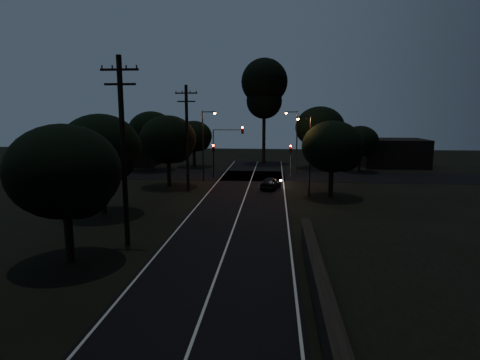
{
  "coord_description": "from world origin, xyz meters",
  "views": [
    {
      "loc": [
        2.75,
        -7.45,
        7.83
      ],
      "look_at": [
        0.0,
        24.0,
        2.5
      ],
      "focal_mm": 30.0,
      "sensor_mm": 36.0,
      "label": 1
    }
  ],
  "objects_px": {
    "streetlight_b": "(295,138)",
    "signal_left": "(213,155)",
    "utility_pole_far": "(187,136)",
    "car": "(271,183)",
    "signal_right": "(291,155)",
    "streetlight_a": "(205,141)",
    "streetlight_c": "(308,151)",
    "tall_pine": "(264,88)",
    "signal_mast": "(227,142)",
    "utility_pole_mid": "(123,149)"
  },
  "relations": [
    {
      "from": "streetlight_b",
      "to": "signal_left",
      "type": "bearing_deg",
      "value": -157.95
    },
    {
      "from": "utility_pole_far",
      "to": "car",
      "type": "bearing_deg",
      "value": 10.0
    },
    {
      "from": "signal_right",
      "to": "streetlight_a",
      "type": "xyz_separation_m",
      "value": [
        -9.91,
        -1.99,
        1.8
      ]
    },
    {
      "from": "signal_left",
      "to": "streetlight_c",
      "type": "distance_m",
      "value": 14.52
    },
    {
      "from": "tall_pine",
      "to": "signal_mast",
      "type": "height_order",
      "value": "tall_pine"
    },
    {
      "from": "tall_pine",
      "to": "signal_mast",
      "type": "xyz_separation_m",
      "value": [
        -3.91,
        -15.01,
        -7.17
      ]
    },
    {
      "from": "utility_pole_far",
      "to": "tall_pine",
      "type": "height_order",
      "value": "tall_pine"
    },
    {
      "from": "tall_pine",
      "to": "signal_left",
      "type": "distance_m",
      "value": 18.22
    },
    {
      "from": "utility_pole_far",
      "to": "signal_left",
      "type": "distance_m",
      "value": 8.53
    },
    {
      "from": "car",
      "to": "signal_left",
      "type": "bearing_deg",
      "value": -27.75
    },
    {
      "from": "utility_pole_mid",
      "to": "car",
      "type": "height_order",
      "value": "utility_pole_mid"
    },
    {
      "from": "streetlight_a",
      "to": "streetlight_b",
      "type": "bearing_deg",
      "value": 29.48
    },
    {
      "from": "streetlight_b",
      "to": "streetlight_c",
      "type": "bearing_deg",
      "value": -87.86
    },
    {
      "from": "streetlight_b",
      "to": "utility_pole_mid",
      "type": "bearing_deg",
      "value": -111.3
    },
    {
      "from": "signal_left",
      "to": "signal_right",
      "type": "bearing_deg",
      "value": 0.0
    },
    {
      "from": "utility_pole_far",
      "to": "tall_pine",
      "type": "xyz_separation_m",
      "value": [
        7.0,
        23.0,
        6.02
      ]
    },
    {
      "from": "signal_left",
      "to": "streetlight_b",
      "type": "bearing_deg",
      "value": 22.05
    },
    {
      "from": "tall_pine",
      "to": "streetlight_a",
      "type": "relative_size",
      "value": 1.99
    },
    {
      "from": "utility_pole_mid",
      "to": "car",
      "type": "xyz_separation_m",
      "value": [
        8.37,
        18.48,
        -5.1
      ]
    },
    {
      "from": "streetlight_a",
      "to": "streetlight_c",
      "type": "relative_size",
      "value": 1.07
    },
    {
      "from": "utility_pole_mid",
      "to": "signal_left",
      "type": "relative_size",
      "value": 2.68
    },
    {
      "from": "utility_pole_far",
      "to": "signal_right",
      "type": "height_order",
      "value": "utility_pole_far"
    },
    {
      "from": "signal_right",
      "to": "car",
      "type": "xyz_separation_m",
      "value": [
        -2.23,
        -6.51,
        -2.2
      ]
    },
    {
      "from": "streetlight_a",
      "to": "signal_left",
      "type": "bearing_deg",
      "value": 70.41
    },
    {
      "from": "streetlight_a",
      "to": "signal_right",
      "type": "bearing_deg",
      "value": 11.34
    },
    {
      "from": "tall_pine",
      "to": "streetlight_c",
      "type": "height_order",
      "value": "tall_pine"
    },
    {
      "from": "signal_left",
      "to": "streetlight_b",
      "type": "xyz_separation_m",
      "value": [
        9.91,
        4.01,
        1.8
      ]
    },
    {
      "from": "car",
      "to": "utility_pole_far",
      "type": "bearing_deg",
      "value": 25.29
    },
    {
      "from": "tall_pine",
      "to": "signal_right",
      "type": "bearing_deg",
      "value": -76.51
    },
    {
      "from": "signal_mast",
      "to": "streetlight_a",
      "type": "relative_size",
      "value": 0.78
    },
    {
      "from": "signal_mast",
      "to": "streetlight_b",
      "type": "xyz_separation_m",
      "value": [
        8.22,
        4.01,
        0.3
      ]
    },
    {
      "from": "utility_pole_mid",
      "to": "tall_pine",
      "type": "distance_m",
      "value": 41.02
    },
    {
      "from": "signal_right",
      "to": "utility_pole_mid",
      "type": "bearing_deg",
      "value": -112.99
    },
    {
      "from": "utility_pole_far",
      "to": "tall_pine",
      "type": "distance_m",
      "value": 24.78
    },
    {
      "from": "utility_pole_mid",
      "to": "streetlight_c",
      "type": "xyz_separation_m",
      "value": [
        11.83,
        15.0,
        -1.39
      ]
    },
    {
      "from": "signal_right",
      "to": "streetlight_a",
      "type": "bearing_deg",
      "value": -168.66
    },
    {
      "from": "signal_mast",
      "to": "car",
      "type": "bearing_deg",
      "value": -50.93
    },
    {
      "from": "streetlight_c",
      "to": "streetlight_b",
      "type": "bearing_deg",
      "value": 92.14
    },
    {
      "from": "tall_pine",
      "to": "signal_left",
      "type": "xyz_separation_m",
      "value": [
        -5.6,
        -15.01,
        -8.67
      ]
    },
    {
      "from": "signal_left",
      "to": "signal_mast",
      "type": "height_order",
      "value": "signal_mast"
    },
    {
      "from": "signal_right",
      "to": "signal_mast",
      "type": "height_order",
      "value": "signal_mast"
    },
    {
      "from": "signal_right",
      "to": "tall_pine",
      "type": "bearing_deg",
      "value": 103.49
    },
    {
      "from": "tall_pine",
      "to": "signal_mast",
      "type": "distance_m",
      "value": 17.09
    },
    {
      "from": "tall_pine",
      "to": "car",
      "type": "height_order",
      "value": "tall_pine"
    },
    {
      "from": "signal_left",
      "to": "signal_mast",
      "type": "distance_m",
      "value": 2.26
    },
    {
      "from": "signal_left",
      "to": "streetlight_b",
      "type": "height_order",
      "value": "streetlight_b"
    },
    {
      "from": "utility_pole_mid",
      "to": "car",
      "type": "relative_size",
      "value": 2.95
    },
    {
      "from": "signal_right",
      "to": "streetlight_b",
      "type": "height_order",
      "value": "streetlight_b"
    },
    {
      "from": "utility_pole_far",
      "to": "signal_left",
      "type": "relative_size",
      "value": 2.56
    },
    {
      "from": "car",
      "to": "signal_mast",
      "type": "bearing_deg",
      "value": -35.65
    }
  ]
}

